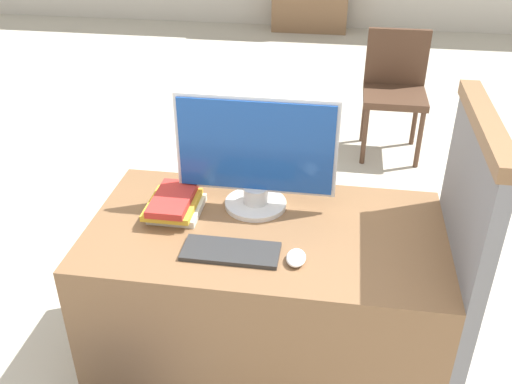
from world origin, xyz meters
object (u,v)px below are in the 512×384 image
Objects in this scene: monitor at (256,156)px; mouse at (296,258)px; book_stack at (174,204)px; keyboard at (231,251)px; far_chair at (395,85)px.

monitor reaches higher than mouse.
mouse is at bearing -25.54° from book_stack.
far_chair is (0.72, 2.43, -0.22)m from keyboard.
far_chair is (0.69, 2.10, -0.44)m from monitor.
monitor is at bearing 18.03° from book_stack.
far_chair reaches higher than keyboard.
mouse is 2.50m from far_chair.
far_chair reaches higher than book_stack.
far_chair reaches higher than mouse.
book_stack is at bearing 139.73° from keyboard.
monitor is 0.71× the size of far_chair.
keyboard is at bearing -96.62° from monitor.
book_stack is (-0.31, -0.10, -0.19)m from monitor.
keyboard is 0.23m from mouse.
book_stack is (-0.50, 0.24, 0.02)m from mouse.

